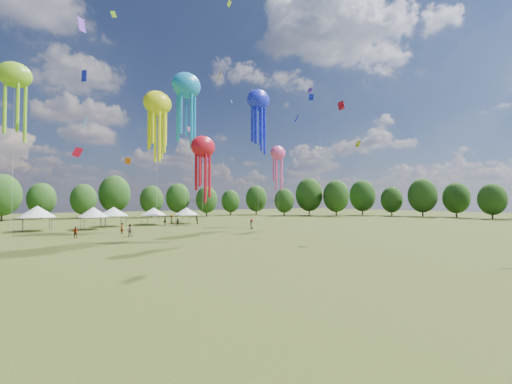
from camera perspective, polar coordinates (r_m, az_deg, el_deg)
ground at (r=24.46m, az=26.25°, el=-13.46°), size 300.00×300.00×0.00m
spectator_near at (r=49.28m, az=-21.53°, el=-6.38°), size 0.99×0.85×1.80m
spectators_far at (r=65.97m, az=-13.51°, el=-5.25°), size 28.73×23.97×1.89m
festival_tents at (r=69.32m, az=-23.29°, el=-3.21°), size 33.70×10.90×4.29m
show_kites at (r=57.45m, az=-10.01°, el=13.35°), size 45.96×20.70×28.75m
small_kites at (r=61.13m, az=-15.79°, el=21.35°), size 76.55×61.67×45.54m
treeline at (r=75.34m, az=-23.78°, el=-0.37°), size 201.57×95.24×13.43m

